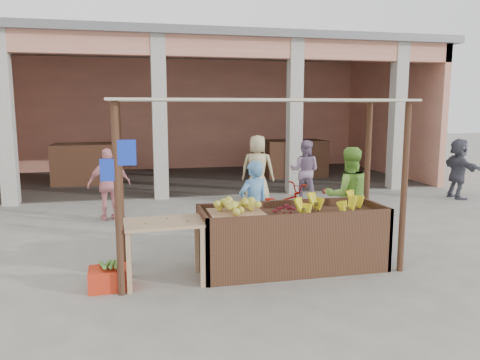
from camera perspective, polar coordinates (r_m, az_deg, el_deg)
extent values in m
plane|color=slate|center=(6.71, 2.17, -10.97)|extent=(60.00, 60.00, 0.00)
cube|color=tan|center=(17.58, -7.54, 7.89)|extent=(14.00, 0.20, 4.00)
cube|color=tan|center=(16.92, 17.66, 7.52)|extent=(0.20, 6.00, 4.00)
cube|color=tan|center=(11.95, -5.03, 15.92)|extent=(14.00, 0.30, 0.50)
cube|color=slate|center=(14.80, -6.62, 15.89)|extent=(14.40, 6.40, 0.20)
cube|color=beige|center=(12.09, -26.69, 6.62)|extent=(0.35, 0.35, 4.00)
cube|color=beige|center=(11.77, -9.78, 7.39)|extent=(0.35, 0.35, 4.00)
cube|color=beige|center=(12.46, 6.65, 7.54)|extent=(0.35, 0.35, 4.00)
cube|color=beige|center=(13.75, 18.62, 7.26)|extent=(0.35, 0.35, 4.00)
cube|color=#523121|center=(14.75, -18.04, 1.91)|extent=(2.00, 1.20, 1.20)
cube|color=#523121|center=(15.57, 6.54, 2.63)|extent=(2.00, 1.20, 1.20)
cube|color=#523121|center=(6.73, 6.34, -7.39)|extent=(2.60, 0.95, 0.80)
cylinder|color=#523121|center=(5.76, -14.65, -2.47)|extent=(0.09, 0.09, 2.35)
cylinder|color=#523121|center=(6.78, 19.38, -0.99)|extent=(0.09, 0.09, 2.35)
cylinder|color=#523121|center=(6.79, -14.40, -0.76)|extent=(0.09, 0.09, 2.35)
cylinder|color=#523121|center=(7.68, 15.23, 0.30)|extent=(0.09, 0.09, 2.35)
cube|color=beige|center=(6.41, 2.54, 9.69)|extent=(4.00, 1.35, 0.03)
cube|color=#1734C4|center=(5.67, -13.66, 3.28)|extent=(0.22, 0.08, 0.30)
cube|color=#1734C4|center=(5.70, -15.80, 1.20)|extent=(0.18, 0.07, 0.26)
cube|color=#A77956|center=(6.41, -0.47, -4.17)|extent=(0.74, 0.64, 0.06)
ellipsoid|color=gold|center=(6.39, -0.48, -3.31)|extent=(0.63, 0.55, 0.14)
ellipsoid|color=maroon|center=(6.58, 5.60, -3.55)|extent=(0.43, 0.35, 0.14)
cube|color=tan|center=(6.14, -9.24, -5.17)|extent=(1.04, 0.72, 0.04)
cube|color=tan|center=(5.97, -13.39, -9.81)|extent=(0.06, 0.06, 0.78)
cube|color=tan|center=(6.02, -4.57, -9.42)|extent=(0.06, 0.06, 0.78)
cube|color=tan|center=(6.52, -13.36, -8.21)|extent=(0.06, 0.06, 0.78)
cube|color=tan|center=(6.57, -5.30, -7.87)|extent=(0.06, 0.06, 0.78)
cube|color=red|center=(6.26, -15.53, -11.47)|extent=(0.54, 0.40, 0.27)
ellipsoid|color=maroon|center=(12.36, 8.88, -0.47)|extent=(0.43, 0.43, 0.59)
ellipsoid|color=maroon|center=(12.53, 10.25, -0.38)|extent=(0.43, 0.43, 0.59)
imported|color=#5B98D4|center=(7.42, 1.66, -2.81)|extent=(0.69, 0.60, 1.55)
imported|color=#87CC47|center=(7.99, 13.08, -1.58)|extent=(0.90, 0.61, 1.72)
imported|color=#8E0E04|center=(8.65, 4.48, -3.29)|extent=(1.00, 1.85, 0.92)
imported|color=pink|center=(9.83, -15.68, -0.23)|extent=(1.00, 0.68, 1.56)
imported|color=tan|center=(11.20, 2.16, 1.80)|extent=(1.02, 0.86, 1.80)
imported|color=#474754|center=(12.92, 25.08, 1.45)|extent=(0.74, 1.52, 1.59)
imported|color=gray|center=(11.47, 7.92, 1.47)|extent=(0.92, 0.80, 1.63)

